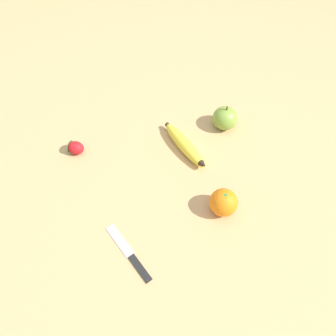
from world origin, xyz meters
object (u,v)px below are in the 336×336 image
object	(u,v)px
strawberry	(75,147)
apple	(225,118)
banana	(185,145)
paring_knife	(130,254)
orange	(223,202)

from	to	relation	value
strawberry	apple	world-z (taller)	apple
apple	strawberry	bearing A→B (deg)	98.15
banana	paring_knife	distance (m)	0.36
paring_knife	apple	bearing A→B (deg)	20.26
strawberry	apple	xyz separation A→B (m)	(0.07, -0.46, 0.02)
orange	apple	xyz separation A→B (m)	(0.30, -0.06, -0.00)
apple	orange	bearing A→B (deg)	168.34
strawberry	banana	bearing A→B (deg)	-160.87
apple	paring_knife	bearing A→B (deg)	142.82
strawberry	paring_knife	xyz separation A→B (m)	(-0.33, -0.15, -0.02)
orange	banana	bearing A→B (deg)	18.89
apple	paring_knife	distance (m)	0.50
orange	strawberry	world-z (taller)	orange
banana	strawberry	distance (m)	0.32
banana	strawberry	xyz separation A→B (m)	(0.02, 0.32, 0.00)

